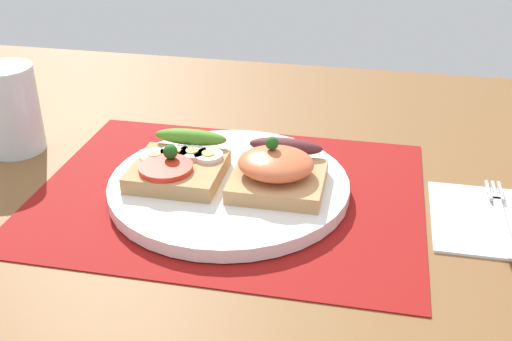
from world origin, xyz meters
TOP-DOWN VIEW (x-y plane):
  - ground_plane at (0.00, 0.00)cm, footprint 120.00×90.00cm
  - placemat at (0.00, 0.00)cm, footprint 41.85×32.34cm
  - plate at (0.00, 0.00)cm, footprint 26.13×26.13cm
  - sandwich_egg_tomato at (-5.57, 0.03)cm, footprint 9.63×10.69cm
  - sandwich_salmon at (5.38, -0.13)cm, footprint 9.69×10.58cm
  - napkin at (28.14, 0.29)cm, footprint 13.29×13.48cm
  - fork at (28.36, 0.38)cm, footprint 1.62×14.83cm
  - drinking_glass at (-28.72, 5.50)cm, footprint 7.09×7.09cm

SIDE VIEW (x-z plane):
  - ground_plane at x=0.00cm, z-range -3.20..0.00cm
  - placemat at x=0.00cm, z-range 0.00..0.30cm
  - napkin at x=28.14cm, z-range 0.00..0.60cm
  - fork at x=28.36cm, z-range 0.60..0.92cm
  - plate at x=0.00cm, z-range 0.30..1.77cm
  - sandwich_egg_tomato at x=-5.57cm, z-range 1.17..5.13cm
  - sandwich_salmon at x=5.38cm, z-range 0.94..6.54cm
  - drinking_glass at x=-28.72cm, z-range 0.00..10.78cm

